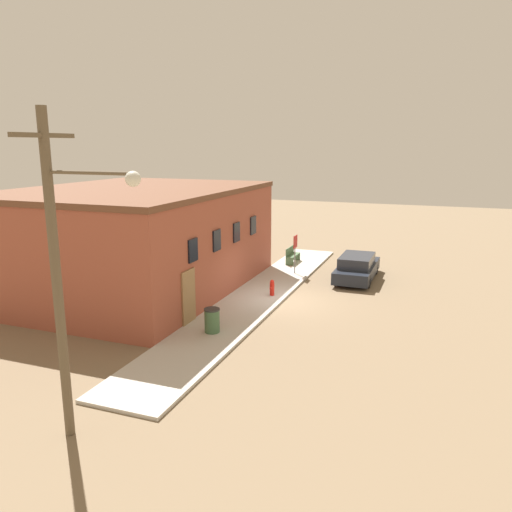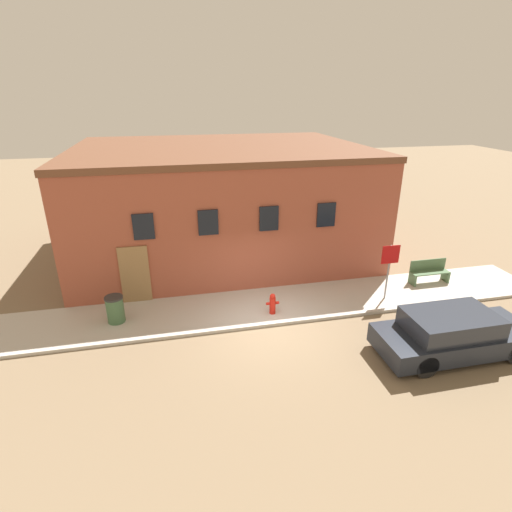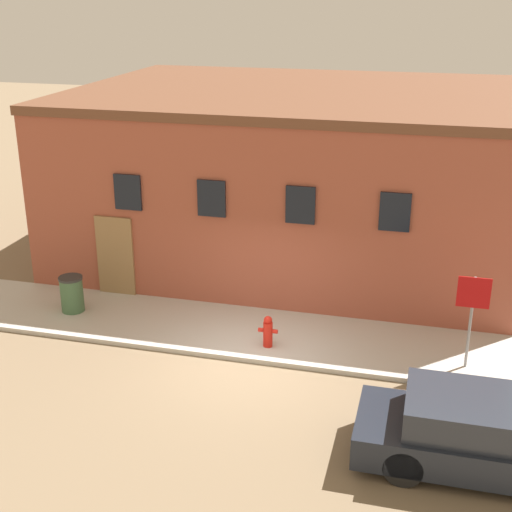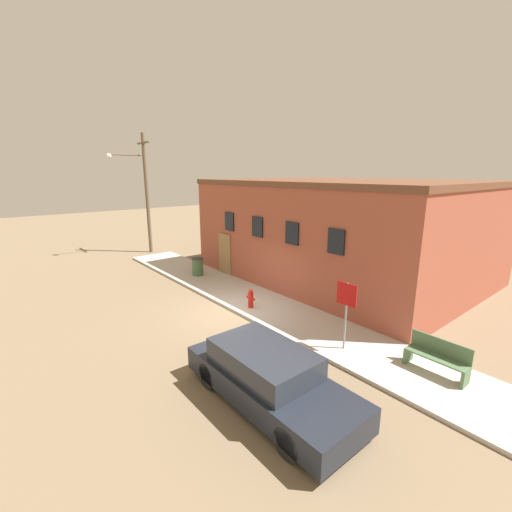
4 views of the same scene
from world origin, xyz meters
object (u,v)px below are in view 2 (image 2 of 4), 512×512
at_px(stop_sign, 390,262).
at_px(parked_car, 453,334).
at_px(trash_bin, 115,309).
at_px(fire_hydrant, 273,304).
at_px(bench, 429,272).

bearing_deg(stop_sign, parked_car, -84.98).
bearing_deg(trash_bin, fire_hydrant, -6.64).
bearing_deg(parked_car, trash_bin, 159.07).
relative_size(trash_bin, parked_car, 0.20).
distance_m(fire_hydrant, stop_sign, 4.40).
height_order(stop_sign, trash_bin, stop_sign).
bearing_deg(parked_car, bench, 63.67).
bearing_deg(fire_hydrant, parked_car, -34.26).
height_order(bench, trash_bin, bench).
height_order(fire_hydrant, parked_car, parked_car).
height_order(bench, parked_car, parked_car).
bearing_deg(stop_sign, trash_bin, 177.32).
relative_size(fire_hydrant, bench, 0.48).
height_order(fire_hydrant, bench, bench).
distance_m(bench, trash_bin, 11.70).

